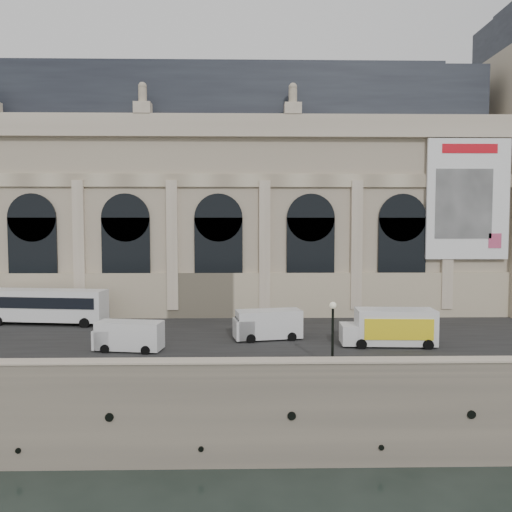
% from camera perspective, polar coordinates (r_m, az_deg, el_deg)
% --- Properties ---
extents(ground, '(260.00, 260.00, 0.00)m').
position_cam_1_polar(ground, '(36.06, 0.63, -23.14)').
color(ground, black).
rests_on(ground, ground).
extents(quay, '(160.00, 70.00, 6.00)m').
position_cam_1_polar(quay, '(68.49, -0.26, -7.55)').
color(quay, gray).
rests_on(quay, ground).
extents(street, '(160.00, 24.00, 0.06)m').
position_cam_1_polar(street, '(47.32, 0.11, -8.85)').
color(street, '#2D2D2D').
rests_on(street, quay).
extents(parapet, '(160.00, 1.40, 1.21)m').
position_cam_1_polar(parapet, '(34.19, 0.60, -12.72)').
color(parapet, gray).
rests_on(parapet, quay).
extents(museum, '(69.00, 18.70, 29.10)m').
position_cam_1_polar(museum, '(63.36, -5.66, 6.73)').
color(museum, '#B7A98D').
rests_on(museum, quay).
extents(bus_left, '(12.45, 4.07, 3.61)m').
position_cam_1_polar(bus_left, '(55.51, -22.80, -5.20)').
color(bus_left, silver).
rests_on(bus_left, quay).
extents(van_b, '(5.67, 2.85, 2.42)m').
position_cam_1_polar(van_b, '(42.18, -14.66, -8.83)').
color(van_b, silver).
rests_on(van_b, quay).
extents(van_c, '(6.25, 3.29, 2.65)m').
position_cam_1_polar(van_c, '(44.70, 1.00, -7.86)').
color(van_c, silver).
rests_on(van_c, quay).
extents(box_truck, '(7.91, 3.09, 3.14)m').
position_cam_1_polar(box_truck, '(43.84, 15.05, -7.90)').
color(box_truck, silver).
rests_on(box_truck, quay).
extents(lamp_right, '(0.49, 0.49, 4.80)m').
position_cam_1_polar(lamp_right, '(36.09, 8.75, -8.98)').
color(lamp_right, black).
rests_on(lamp_right, quay).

